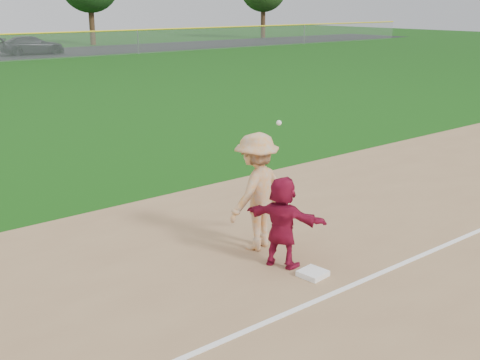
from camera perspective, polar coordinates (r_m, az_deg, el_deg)
ground at (r=9.98m, az=5.51°, el=-9.10°), size 160.00×160.00×0.00m
foul_line at (r=9.48m, az=8.95°, el=-10.53°), size 60.00×0.10×0.01m
first_base at (r=9.96m, az=6.92°, el=-8.79°), size 0.44×0.44×0.09m
base_runner at (r=10.02m, az=4.05°, el=-3.97°), size 0.97×1.52×1.56m
car_right at (r=54.69m, az=-19.11°, el=11.97°), size 5.44×2.59×1.53m
first_base_play at (r=10.64m, az=1.57°, el=-1.11°), size 1.53×1.22×2.44m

